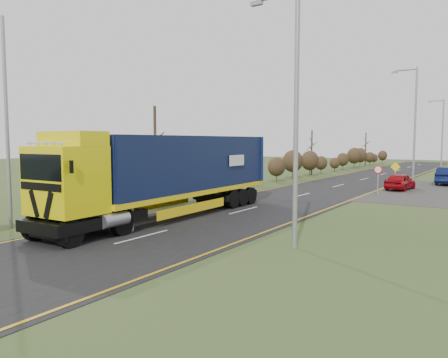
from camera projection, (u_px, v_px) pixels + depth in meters
The scene contains 14 objects.
ground at pixel (201, 222), 20.87m from camera, with size 160.00×160.00×0.00m, color #33451D.
road at pixel (289, 199), 29.20m from camera, with size 8.00×120.00×0.02m, color black.
layby at pixel (420, 190), 33.99m from camera, with size 6.00×18.00×0.02m, color #2F2C2A.
lane_markings at pixel (287, 199), 28.95m from camera, with size 7.52×116.00×0.01m.
hedgerow at pixel (199, 173), 30.58m from camera, with size 2.24×102.04×6.05m.
lorry at pixel (171, 170), 21.87m from camera, with size 2.96×15.24×4.23m.
car_red_hatchback at pixel (400, 182), 34.41m from camera, with size 1.56×3.89×1.32m, color #99070E.
car_blue_sedan at pixel (448, 176), 38.58m from camera, with size 1.62×4.65×1.53m, color #091135.
streetlight_near at pixel (293, 108), 15.50m from camera, with size 1.94×0.18×9.15m.
streetlight_mid at pixel (413, 121), 37.25m from camera, with size 2.13×0.20×10.08m.
streetlight_far at pixel (442, 132), 56.33m from camera, with size 1.95×0.18×9.20m.
left_pole at pixel (7, 124), 19.15m from camera, with size 0.16×0.16×9.24m, color gray.
speed_sign at pixel (378, 175), 30.28m from camera, with size 0.60×0.10×2.18m.
warning_board at pixel (395, 172), 36.74m from camera, with size 0.79×0.11×2.08m.
Camera 1 is at (12.20, -16.65, 3.87)m, focal length 35.00 mm.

